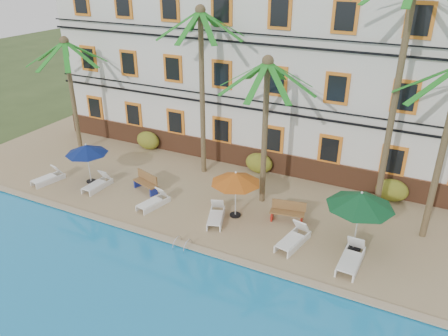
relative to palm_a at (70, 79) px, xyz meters
The scene contains 24 objects.
ground 11.86m from the palm_a, 25.12° to the right, with size 100.00×100.00×0.00m, color #384C23.
pool_deck 10.87m from the palm_a, ahead, with size 30.00×12.00×0.25m, color tan.
pool_coping 12.14m from the palm_a, 29.24° to the right, with size 30.00×0.35×0.06m, color tan.
hotel_building 11.27m from the palm_a, 28.38° to the left, with size 25.40×6.44×10.22m.
palm_a is the anchor object (origin of this frame).
palm_b 8.18m from the palm_a, ahead, with size 4.32×4.32×8.57m.
palm_c 12.11m from the palm_a, ahead, with size 4.32×4.32×6.90m.
palm_d 17.33m from the palm_a, ahead, with size 4.32×4.32×10.57m.
palm_e 19.22m from the palm_a, ahead, with size 4.32×4.32×7.42m.
shrub_left 5.59m from the palm_a, 28.76° to the left, with size 1.50×0.90×1.10m, color #2F5B1A.
shrub_mid 11.62m from the palm_a, 10.31° to the left, with size 1.50×0.90×1.10m, color #2F5B1A.
shrub_right 18.11m from the palm_a, ahead, with size 1.50×0.90×1.10m, color #2F5B1A.
umbrella_blue 5.18m from the palm_a, 40.69° to the right, with size 2.14×2.14×2.15m.
umbrella_red 12.07m from the palm_a, 12.69° to the right, with size 2.23×2.23×2.24m.
umbrella_green 17.16m from the palm_a, ahead, with size 2.61×2.61×2.61m.
lounger_a 5.86m from the palm_a, 69.36° to the right, with size 0.95×1.75×0.79m.
lounger_b 6.76m from the palm_a, 38.13° to the right, with size 0.66×1.70×0.79m.
lounger_c 9.46m from the palm_a, 24.41° to the right, with size 0.96×1.75×0.78m.
lounger_d 12.13m from the palm_a, 16.92° to the right, with size 1.18×1.85×0.82m.
lounger_e 15.52m from the palm_a, 13.63° to the right, with size 1.03×1.97×0.88m.
lounger_f 17.80m from the palm_a, 12.62° to the right, with size 0.77×2.00×0.93m.
bench_left 8.00m from the palm_a, 20.06° to the right, with size 1.57×0.90×0.93m.
bench_right 14.41m from the palm_a, ahead, with size 1.56×0.76×0.93m.
pool_ladder 12.77m from the palm_a, 28.02° to the right, with size 0.54×0.74×0.74m.
Camera 1 is at (8.63, -13.21, 10.77)m, focal length 35.00 mm.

